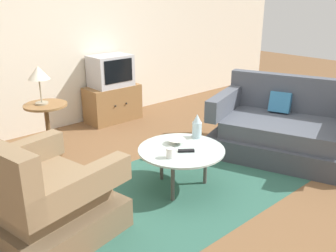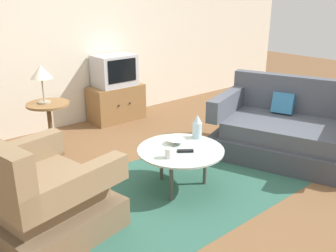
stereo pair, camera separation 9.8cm
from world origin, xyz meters
name	(u,v)px [view 1 (the left image)]	position (x,y,z in m)	size (l,w,h in m)	color
ground_plane	(184,180)	(0.00, 0.00, 0.00)	(16.00, 16.00, 0.00)	brown
back_wall	(62,27)	(0.00, 2.35, 1.35)	(9.00, 0.12, 2.70)	beige
area_rug	(181,187)	(-0.12, -0.08, 0.00)	(2.28, 1.56, 0.00)	#2D5B4C
armchair	(40,200)	(-1.43, 0.10, 0.30)	(1.07, 1.11, 0.89)	brown
couch	(283,130)	(1.32, -0.27, 0.29)	(1.45, 1.77, 0.85)	#3E424B
coffee_table	(181,152)	(-0.12, -0.07, 0.37)	(0.81, 0.81, 0.41)	#B2C6C1
side_table	(47,119)	(-0.73, 1.46, 0.44)	(0.47, 0.47, 0.62)	olive
tv_stand	(113,103)	(0.53, 2.04, 0.26)	(0.78, 0.43, 0.51)	olive
television	(111,71)	(0.53, 2.06, 0.73)	(0.57, 0.41, 0.44)	#B7B7BC
table_lamp	(38,74)	(-0.76, 1.49, 0.95)	(0.24, 0.24, 0.42)	#9E937A
vase	(197,127)	(0.19, 0.03, 0.52)	(0.10, 0.10, 0.24)	silver
mug	(171,153)	(-0.33, -0.15, 0.45)	(0.12, 0.07, 0.09)	white
bowl	(177,141)	(-0.07, 0.04, 0.43)	(0.18, 0.18, 0.05)	silver
tv_remote_dark	(186,151)	(-0.14, -0.16, 0.42)	(0.15, 0.13, 0.02)	black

